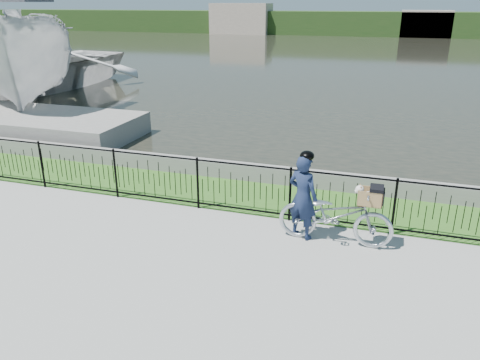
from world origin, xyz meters
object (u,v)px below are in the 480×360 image
(bicycle_rig, at_px, (336,215))
(boat_near, at_px, (25,58))
(boat_far, at_px, (31,66))
(cyclist, at_px, (303,196))
(dock, at_px, (0,121))

(bicycle_rig, bearing_deg, boat_near, 150.04)
(bicycle_rig, distance_m, boat_far, 20.41)
(boat_far, bearing_deg, cyclist, -36.09)
(bicycle_rig, height_order, cyclist, cyclist)
(dock, relative_size, boat_far, 0.85)
(bicycle_rig, bearing_deg, dock, 159.26)
(boat_far, bearing_deg, boat_near, -50.11)
(dock, xyz_separation_m, bicycle_rig, (11.99, -4.54, 0.20))
(cyclist, height_order, boat_far, boat_far)
(bicycle_rig, relative_size, boat_near, 0.20)
(bicycle_rig, xyz_separation_m, cyclist, (-0.63, 0.02, 0.29))
(cyclist, xyz_separation_m, boat_far, (-16.06, 11.71, 0.30))
(dock, bearing_deg, bicycle_rig, -20.74)
(boat_near, height_order, boat_far, boat_near)
(dock, bearing_deg, boat_far, 123.17)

